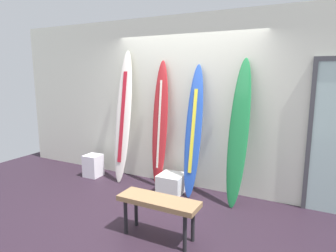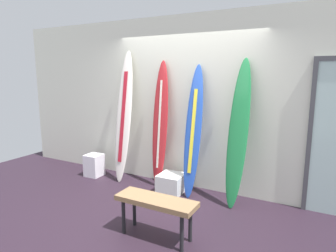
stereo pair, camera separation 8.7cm
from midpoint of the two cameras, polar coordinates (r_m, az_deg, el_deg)
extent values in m
cube|color=black|center=(4.17, -3.44, -17.01)|extent=(8.00, 8.00, 0.04)
cube|color=silver|center=(4.88, 4.49, 4.51)|extent=(7.20, 0.20, 2.80)
ellipsoid|color=white|center=(5.13, -8.14, 1.77)|extent=(0.31, 0.45, 2.27)
cube|color=#AF1927|center=(5.11, -8.34, 1.78)|extent=(0.08, 0.28, 1.55)
cone|color=black|center=(5.26, -8.68, -8.54)|extent=(0.07, 0.09, 0.11)
ellipsoid|color=#B12227|center=(4.85, -1.03, 0.31)|extent=(0.27, 0.29, 2.10)
cube|color=silver|center=(4.82, -1.21, 0.29)|extent=(0.04, 0.17, 1.45)
cone|color=black|center=(5.02, -1.32, -9.51)|extent=(0.07, 0.08, 0.11)
ellipsoid|color=#234CB3|center=(4.50, 5.51, -0.97)|extent=(0.28, 0.48, 2.03)
cube|color=yellow|center=(4.47, 5.37, -0.96)|extent=(0.07, 0.27, 1.26)
cone|color=black|center=(4.62, 4.65, -11.48)|extent=(0.07, 0.09, 0.11)
ellipsoid|color=#1E793F|center=(4.25, 14.10, -1.33)|extent=(0.30, 0.52, 2.11)
cube|color=white|center=(5.64, -13.79, -7.42)|extent=(0.30, 0.30, 0.40)
cube|color=silver|center=(4.78, 1.19, -11.10)|extent=(0.40, 0.40, 0.29)
cube|color=#47474C|center=(4.40, 26.40, -2.17)|extent=(0.06, 0.06, 2.04)
cube|color=olive|center=(3.45, -1.62, -14.40)|extent=(0.96, 0.32, 0.06)
cylinder|color=black|center=(3.66, -7.96, -17.13)|extent=(0.04, 0.04, 0.42)
cylinder|color=black|center=(3.31, 3.49, -20.20)|extent=(0.04, 0.04, 0.42)
cylinder|color=black|center=(3.82, -5.92, -15.85)|extent=(0.04, 0.04, 0.42)
cylinder|color=black|center=(3.49, 5.12, -18.53)|extent=(0.04, 0.04, 0.42)
camera|label=1|loc=(0.04, -89.47, 0.10)|focal=31.24mm
camera|label=2|loc=(0.04, 90.53, -0.10)|focal=31.24mm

